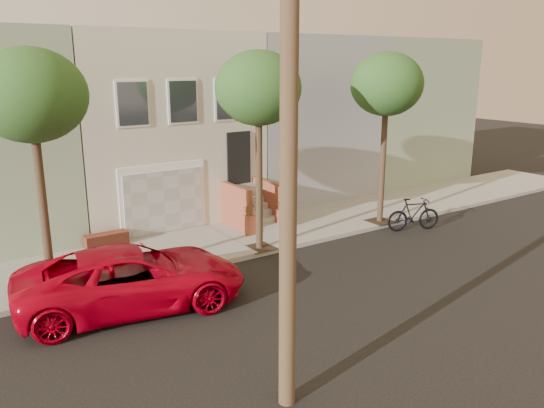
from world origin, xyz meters
TOP-DOWN VIEW (x-y plane):
  - ground at (0.00, 0.00)m, footprint 90.00×90.00m
  - sidewalk at (0.00, 5.35)m, footprint 40.00×3.70m
  - house_row at (0.00, 11.19)m, footprint 33.10×11.70m
  - tree_left at (-5.50, 3.90)m, footprint 2.70×2.57m
  - tree_mid at (1.00, 3.90)m, footprint 2.70×2.57m
  - tree_right at (6.50, 3.90)m, footprint 2.70×2.57m
  - pickup_truck at (-3.88, 2.24)m, footprint 6.06×3.60m
  - motorcycle at (7.03, 2.72)m, footprint 2.13×1.27m

SIDE VIEW (x-z plane):
  - ground at x=0.00m, z-range 0.00..0.00m
  - sidewalk at x=0.00m, z-range 0.00..0.15m
  - motorcycle at x=7.03m, z-range 0.00..1.24m
  - pickup_truck at x=-3.88m, z-range 0.00..1.58m
  - house_row at x=0.00m, z-range 0.14..7.14m
  - tree_left at x=-5.50m, z-range 2.11..8.41m
  - tree_mid at x=1.00m, z-range 2.11..8.41m
  - tree_right at x=6.50m, z-range 2.11..8.41m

